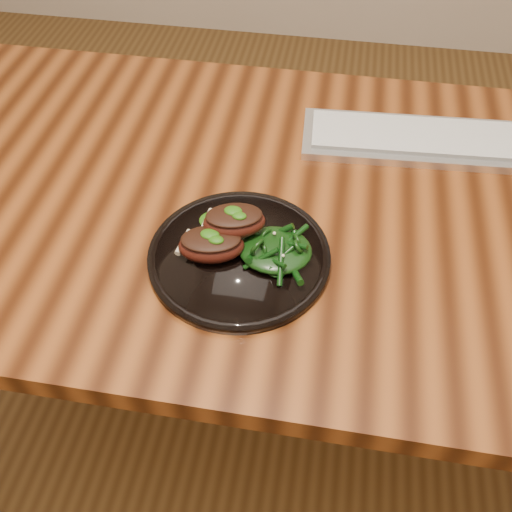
% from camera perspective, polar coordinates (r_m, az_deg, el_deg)
% --- Properties ---
extents(desk, '(1.60, 0.80, 0.75)m').
position_cam_1_polar(desk, '(1.02, 4.81, 2.34)').
color(desk, '#341506').
rests_on(desk, ground).
extents(plate, '(0.27, 0.27, 0.02)m').
position_cam_1_polar(plate, '(0.86, -1.69, 0.01)').
color(plate, black).
rests_on(plate, desk).
extents(lamb_chop_front, '(0.11, 0.08, 0.04)m').
position_cam_1_polar(lamb_chop_front, '(0.84, -4.54, 1.16)').
color(lamb_chop_front, '#3F130C').
rests_on(lamb_chop_front, plate).
extents(lamb_chop_back, '(0.11, 0.08, 0.04)m').
position_cam_1_polar(lamb_chop_back, '(0.84, -2.24, 3.55)').
color(lamb_chop_back, '#3F130C').
rests_on(lamb_chop_back, plate).
extents(herb_smear, '(0.08, 0.05, 0.01)m').
position_cam_1_polar(herb_smear, '(0.90, -3.16, 3.45)').
color(herb_smear, '#144307').
rests_on(herb_smear, plate).
extents(greens_heap, '(0.11, 0.10, 0.04)m').
position_cam_1_polar(greens_heap, '(0.84, 1.96, 0.95)').
color(greens_heap, black).
rests_on(greens_heap, plate).
extents(keyboard, '(0.48, 0.17, 0.02)m').
position_cam_1_polar(keyboard, '(1.11, 17.13, 11.01)').
color(keyboard, silver).
rests_on(keyboard, desk).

